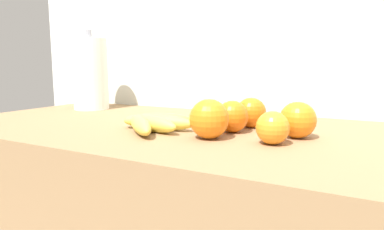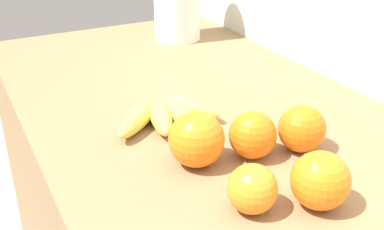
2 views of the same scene
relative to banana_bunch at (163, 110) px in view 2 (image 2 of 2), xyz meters
The scene contains 6 objects.
banana_bunch is the anchor object (origin of this frame).
orange_front 0.19m from the banana_bunch, 21.35° to the left, with size 0.07×0.07×0.07m, color orange.
orange_back_left 0.33m from the banana_bunch, 13.26° to the left, with size 0.08×0.08×0.08m, color orange.
orange_center 0.16m from the banana_bunch, ahead, with size 0.08×0.08×0.08m, color orange.
orange_far_right 0.25m from the banana_bunch, 37.07° to the left, with size 0.07×0.07×0.07m, color orange.
orange_right 0.29m from the banana_bunch, ahead, with size 0.07×0.07×0.07m, color orange.
Camera 2 is at (0.33, -0.39, 1.25)m, focal length 45.23 mm.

